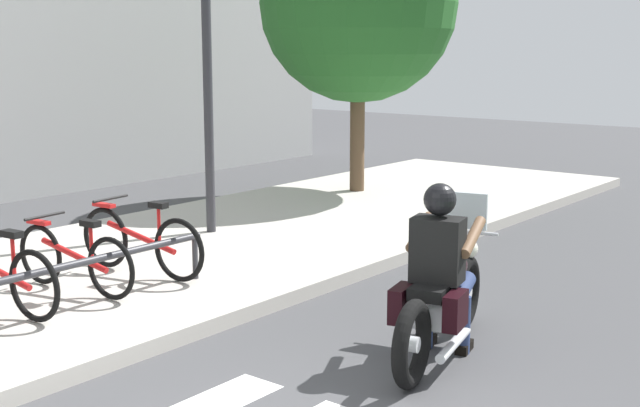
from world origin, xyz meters
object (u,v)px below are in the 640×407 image
at_px(bicycle_4, 74,258).
at_px(street_lamp, 206,20).
at_px(bicycle_5, 141,241).
at_px(tree_near_rack, 358,4).
at_px(rider, 440,258).
at_px(motorcycle, 442,300).

distance_m(bicycle_4, street_lamp, 3.76).
distance_m(bicycle_4, bicycle_5, 0.82).
bearing_deg(tree_near_rack, rider, -138.81).
distance_m(street_lamp, tree_near_rack, 3.82).
height_order(motorcycle, rider, rider).
height_order(bicycle_5, street_lamp, street_lamp).
xyz_separation_m(rider, street_lamp, (1.75, 4.44, 2.00)).
bearing_deg(rider, tree_near_rack, 41.19).
bearing_deg(bicycle_4, street_lamp, 19.05).
bearing_deg(motorcycle, bicycle_5, 94.42).
distance_m(motorcycle, rider, 0.38).
distance_m(rider, street_lamp, 5.18).
bearing_deg(bicycle_4, bicycle_5, -0.06).
relative_size(motorcycle, tree_near_rack, 0.44).
bearing_deg(motorcycle, tree_near_rack, 41.49).
bearing_deg(street_lamp, rider, -111.54).
bearing_deg(street_lamp, bicycle_5, -153.81).
relative_size(motorcycle, street_lamp, 0.45).
xyz_separation_m(motorcycle, bicycle_5, (-0.27, 3.47, 0.04)).
height_order(motorcycle, bicycle_4, motorcycle).
bearing_deg(bicycle_5, street_lamp, 26.19).
relative_size(rider, bicycle_4, 0.91).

